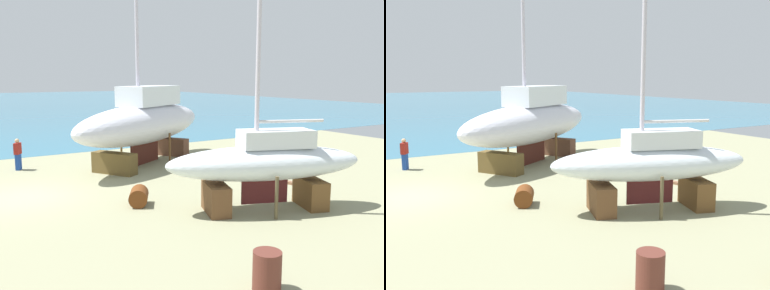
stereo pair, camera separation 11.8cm
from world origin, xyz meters
The scene contains 7 objects.
ground_plane centered at (0.00, -4.50, 0.00)m, with size 52.65×52.65×0.00m, color gray.
sailboat_small_center centered at (6.96, 3.58, 2.29)m, with size 10.69×8.20×17.07m.
sailboat_mid_port centered at (7.19, -5.98, 1.69)m, with size 7.32×4.17×11.93m.
worker centered at (0.75, 5.38, 0.83)m, with size 0.44×0.50×1.60m.
barrel_rust_near centered at (3.42, -10.40, 0.45)m, with size 0.64×0.64×0.90m, color #5A2A21.
barrel_rust_far centered at (3.55, -3.22, 0.34)m, with size 0.68×0.68×0.95m, color #633012.
timber_long_fore centered at (10.38, -3.46, 0.06)m, with size 3.12×0.23×0.12m, color brown.
Camera 1 is at (-2.43, -16.92, 4.66)m, focal length 39.19 mm.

